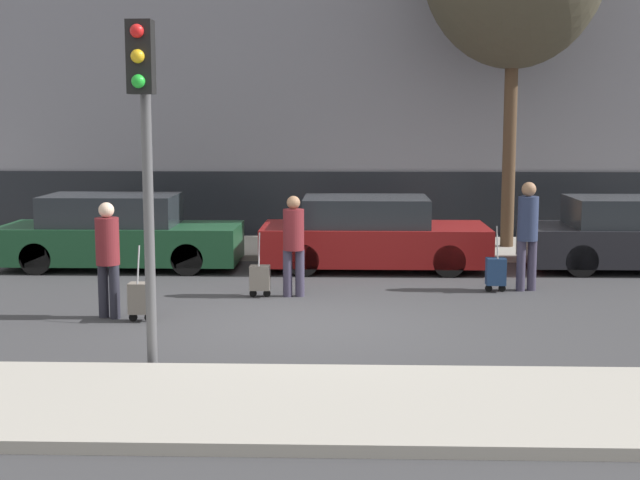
# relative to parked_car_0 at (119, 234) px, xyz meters

# --- Properties ---
(ground_plane) EXTENTS (80.00, 80.00, 0.00)m
(ground_plane) POSITION_rel_parked_car_0_xyz_m (3.84, -4.58, -0.66)
(ground_plane) COLOR #38383A
(sidewalk_near) EXTENTS (28.00, 2.50, 0.12)m
(sidewalk_near) POSITION_rel_parked_car_0_xyz_m (3.84, -8.33, -0.60)
(sidewalk_near) COLOR #A39E93
(sidewalk_near) RESTS_ON ground_plane
(sidewalk_far) EXTENTS (28.00, 3.00, 0.12)m
(sidewalk_far) POSITION_rel_parked_car_0_xyz_m (3.84, 2.42, -0.60)
(sidewalk_far) COLOR #A39E93
(sidewalk_far) RESTS_ON ground_plane
(parked_car_0) EXTENTS (4.55, 1.71, 1.42)m
(parked_car_0) POSITION_rel_parked_car_0_xyz_m (0.00, 0.00, 0.00)
(parked_car_0) COLOR #194728
(parked_car_0) RESTS_ON ground_plane
(parked_car_1) EXTENTS (4.30, 1.92, 1.38)m
(parked_car_1) POSITION_rel_parked_car_0_xyz_m (4.88, 0.09, -0.01)
(parked_car_1) COLOR maroon
(parked_car_1) RESTS_ON ground_plane
(pedestrian_left) EXTENTS (0.34, 0.34, 1.69)m
(pedestrian_left) POSITION_rel_parked_car_0_xyz_m (0.96, -4.29, 0.29)
(pedestrian_left) COLOR #23232D
(pedestrian_left) RESTS_ON ground_plane
(trolley_left) EXTENTS (0.34, 0.29, 1.10)m
(trolley_left) POSITION_rel_parked_car_0_xyz_m (1.46, -4.50, -0.33)
(trolley_left) COLOR slate
(trolley_left) RESTS_ON ground_plane
(pedestrian_center) EXTENTS (0.35, 0.34, 1.64)m
(pedestrian_center) POSITION_rel_parked_car_0_xyz_m (3.54, -2.64, 0.27)
(pedestrian_center) COLOR #383347
(pedestrian_center) RESTS_ON ground_plane
(trolley_center) EXTENTS (0.34, 0.29, 1.06)m
(trolley_center) POSITION_rel_parked_car_0_xyz_m (2.99, -2.70, -0.35)
(trolley_center) COLOR slate
(trolley_center) RESTS_ON ground_plane
(pedestrian_right) EXTENTS (0.34, 0.34, 1.83)m
(pedestrian_right) POSITION_rel_parked_car_0_xyz_m (7.42, -2.01, 0.39)
(pedestrian_right) COLOR #383347
(pedestrian_right) RESTS_ON ground_plane
(trolley_right) EXTENTS (0.34, 0.29, 1.11)m
(trolley_right) POSITION_rel_parked_car_0_xyz_m (6.89, -2.15, -0.32)
(trolley_right) COLOR navy
(trolley_right) RESTS_ON ground_plane
(traffic_light) EXTENTS (0.28, 0.47, 3.95)m
(traffic_light) POSITION_rel_parked_car_0_xyz_m (2.14, -6.94, 2.14)
(traffic_light) COLOR #515154
(traffic_light) RESTS_ON ground_plane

